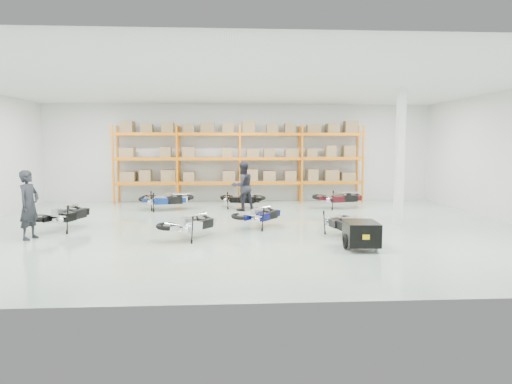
{
  "coord_description": "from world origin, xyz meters",
  "views": [
    {
      "loc": [
        -0.52,
        -14.43,
        2.69
      ],
      "look_at": [
        0.38,
        0.45,
        1.1
      ],
      "focal_mm": 32.0,
      "sensor_mm": 36.0,
      "label": 1
    }
  ],
  "objects": [
    {
      "name": "moto_back_b",
      "position": [
        -3.05,
        4.28,
        0.57
      ],
      "size": [
        1.91,
        1.03,
        1.2
      ],
      "primitive_type": null,
      "rotation": [
        0.0,
        -0.09,
        1.51
      ],
      "color": "silver",
      "rests_on": "ground"
    },
    {
      "name": "person_back",
      "position": [
        0.04,
        3.77,
        0.99
      ],
      "size": [
        1.19,
        1.1,
        1.97
      ],
      "primitive_type": "imported",
      "rotation": [
        0.0,
        0.0,
        3.61
      ],
      "color": "#22222A",
      "rests_on": "ground"
    },
    {
      "name": "structural_column",
      "position": [
        5.2,
        0.5,
        2.25
      ],
      "size": [
        0.25,
        0.25,
        4.5
      ],
      "primitive_type": "cube",
      "color": "white",
      "rests_on": "ground"
    },
    {
      "name": "moto_back_d",
      "position": [
        4.07,
        4.15,
        0.57
      ],
      "size": [
        2.02,
        1.28,
        1.21
      ],
      "primitive_type": null,
      "rotation": [
        0.0,
        -0.09,
        1.77
      ],
      "color": "#410D13",
      "rests_on": "ground"
    },
    {
      "name": "moto_back_c",
      "position": [
        0.01,
        4.38,
        0.51
      ],
      "size": [
        1.84,
        1.25,
        1.09
      ],
      "primitive_type": null,
      "rotation": [
        0.0,
        -0.09,
        1.3
      ],
      "color": "black",
      "rests_on": "ground"
    },
    {
      "name": "person_left",
      "position": [
        -6.11,
        -1.41,
        0.98
      ],
      "size": [
        0.62,
        0.8,
        1.95
      ],
      "primitive_type": "imported",
      "rotation": [
        0.0,
        0.0,
        1.33
      ],
      "color": "black",
      "rests_on": "ground"
    },
    {
      "name": "trailer",
      "position": [
        2.85,
        -3.21,
        0.41
      ],
      "size": [
        0.89,
        1.69,
        0.71
      ],
      "rotation": [
        0.0,
        0.0,
        -0.06
      ],
      "color": "black",
      "rests_on": "ground"
    },
    {
      "name": "moto_silver_left",
      "position": [
        -1.6,
        -1.61,
        0.53
      ],
      "size": [
        1.74,
        1.92,
        1.13
      ],
      "primitive_type": null,
      "rotation": [
        0.0,
        -0.09,
        2.5
      ],
      "color": "#B1B3B8",
      "rests_on": "ground"
    },
    {
      "name": "room",
      "position": [
        0.0,
        0.0,
        2.25
      ],
      "size": [
        18.0,
        18.0,
        18.0
      ],
      "color": "#AABDAC",
      "rests_on": "ground"
    },
    {
      "name": "moto_back_a",
      "position": [
        -3.08,
        4.04,
        0.55
      ],
      "size": [
        1.95,
        1.27,
        1.16
      ],
      "primitive_type": null,
      "rotation": [
        0.0,
        -0.09,
        1.8
      ],
      "color": "navy",
      "rests_on": "ground"
    },
    {
      "name": "pallet_rack",
      "position": [
        -0.0,
        6.45,
        2.26
      ],
      "size": [
        11.28,
        0.98,
        3.62
      ],
      "color": "orange",
      "rests_on": "ground"
    },
    {
      "name": "moto_black_far_left",
      "position": [
        -5.68,
        -0.05,
        0.61
      ],
      "size": [
        1.52,
        2.2,
        1.3
      ],
      "primitive_type": null,
      "rotation": [
        0.0,
        -0.09,
        2.85
      ],
      "color": "black",
      "rests_on": "ground"
    },
    {
      "name": "moto_blue_centre",
      "position": [
        0.46,
        -0.03,
        0.53
      ],
      "size": [
        1.76,
        1.88,
        1.12
      ],
      "primitive_type": null,
      "rotation": [
        0.0,
        -0.09,
        2.46
      ],
      "color": "#070948",
      "rests_on": "ground"
    },
    {
      "name": "moto_touring_right",
      "position": [
        2.85,
        -1.61,
        0.5
      ],
      "size": [
        1.12,
        1.77,
        1.06
      ],
      "primitive_type": null,
      "rotation": [
        0.0,
        -0.09,
        0.2
      ],
      "color": "black",
      "rests_on": "ground"
    }
  ]
}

